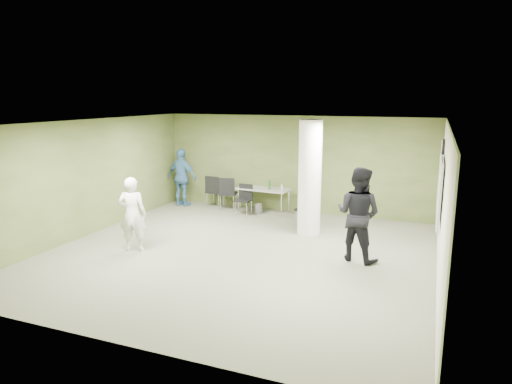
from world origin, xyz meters
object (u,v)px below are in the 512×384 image
at_px(man_black, 358,214).
at_px(man_blue, 182,177).
at_px(chair_back_left, 214,189).
at_px(folding_table, 264,190).
at_px(woman_white, 132,214).

distance_m(man_black, man_blue, 6.48).
xyz_separation_m(chair_back_left, man_black, (4.79, -3.01, 0.40)).
bearing_deg(man_blue, folding_table, -170.67).
xyz_separation_m(man_black, man_blue, (-5.82, 2.85, -0.08)).
xyz_separation_m(chair_back_left, woman_white, (0.13, -4.22, 0.25)).
bearing_deg(man_black, chair_back_left, -14.43).
bearing_deg(woman_white, folding_table, -129.91).
height_order(folding_table, chair_back_left, chair_back_left).
height_order(woman_white, man_black, man_black).
bearing_deg(man_black, folding_table, -25.34).
bearing_deg(chair_back_left, woman_white, 95.80).
xyz_separation_m(folding_table, man_black, (3.16, -2.96, 0.30)).
relative_size(chair_back_left, man_blue, 0.55).
bearing_deg(folding_table, man_black, -37.69).
bearing_deg(folding_table, man_blue, -172.40).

